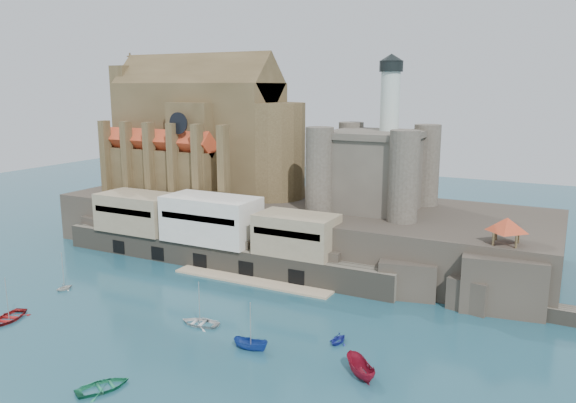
# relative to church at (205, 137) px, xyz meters

# --- Properties ---
(ground) EXTENTS (300.00, 300.00, 0.00)m
(ground) POSITION_rel_church_xyz_m (24.13, -41.85, -22.13)
(ground) COLOR #194554
(ground) RESTS_ON ground
(promontory) EXTENTS (100.00, 36.00, 10.00)m
(promontory) POSITION_rel_church_xyz_m (23.94, -2.48, -17.20)
(promontory) COLOR #2C2721
(promontory) RESTS_ON ground
(quay) EXTENTS (70.00, 12.00, 13.05)m
(quay) POSITION_rel_church_xyz_m (13.94, -18.78, -16.06)
(quay) COLOR #605A4D
(quay) RESTS_ON ground
(church) EXTENTS (47.00, 25.93, 30.51)m
(church) POSITION_rel_church_xyz_m (0.00, 0.00, 0.00)
(church) COLOR brown
(church) RESTS_ON promontory
(castle_keep) EXTENTS (21.20, 21.20, 29.30)m
(castle_keep) POSITION_rel_church_xyz_m (40.21, -0.78, -3.81)
(castle_keep) COLOR #4D463C
(castle_keep) RESTS_ON promontory
(rock_outcrop) EXTENTS (14.50, 10.50, 8.70)m
(rock_outcrop) POSITION_rel_church_xyz_m (66.13, -16.01, -18.11)
(rock_outcrop) COLOR #2C2721
(rock_outcrop) RESTS_ON ground
(pavilion) EXTENTS (6.40, 6.40, 5.40)m
(pavilion) POSITION_rel_church_xyz_m (66.13, -15.85, -9.40)
(pavilion) COLOR brown
(pavilion) RESTS_ON rock_outcrop
(boat_0) EXTENTS (4.67, 2.74, 6.29)m
(boat_0) POSITION_rel_church_xyz_m (3.14, -54.04, -22.13)
(boat_0) COLOR maroon
(boat_0) RESTS_ON ground
(boat_2) EXTENTS (2.01, 1.97, 4.84)m
(boat_2) POSITION_rel_church_xyz_m (39.28, -45.91, -22.13)
(boat_2) COLOR navy
(boat_2) RESTS_ON ground
(boat_3) EXTENTS (4.38, 3.10, 6.02)m
(boat_3) POSITION_rel_church_xyz_m (29.60, -61.89, -22.13)
(boat_3) COLOR #1F8258
(boat_3) RESTS_ON ground
(boat_4) EXTENTS (2.73, 1.91, 2.92)m
(boat_4) POSITION_rel_church_xyz_m (0.44, -41.66, -22.13)
(boat_4) COLOR silver
(boat_4) RESTS_ON ground
(boat_5) EXTENTS (3.14, 3.15, 5.83)m
(boat_5) POSITION_rel_church_xyz_m (54.13, -45.78, -22.13)
(boat_5) COLOR maroon
(boat_5) RESTS_ON ground
(boat_6) EXTENTS (1.58, 4.23, 5.79)m
(boat_6) POSITION_rel_church_xyz_m (28.84, -42.62, -22.13)
(boat_6) COLOR silver
(boat_6) RESTS_ON ground
(boat_7) EXTENTS (3.12, 2.18, 3.34)m
(boat_7) POSITION_rel_church_xyz_m (48.62, -39.04, -22.13)
(boat_7) COLOR #212E9B
(boat_7) RESTS_ON ground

